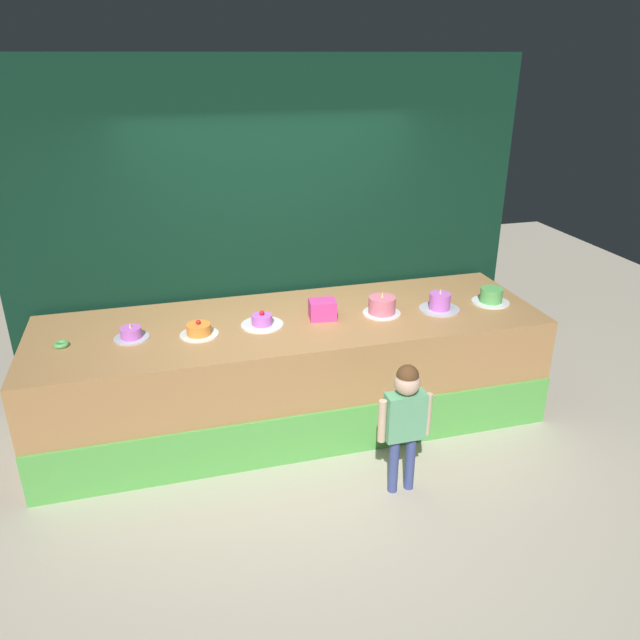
{
  "coord_description": "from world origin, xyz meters",
  "views": [
    {
      "loc": [
        -0.98,
        -3.82,
        2.93
      ],
      "look_at": [
        0.17,
        0.38,
        1.01
      ],
      "focal_mm": 34.13,
      "sensor_mm": 36.0,
      "label": 1
    }
  ],
  "objects_px": {
    "donut": "(61,344)",
    "child_figure": "(405,412)",
    "cake_center_left": "(262,321)",
    "cake_center_right": "(382,306)",
    "cake_right": "(440,303)",
    "cake_far_left": "(131,334)",
    "cake_far_right": "(491,296)",
    "cake_left": "(199,330)",
    "pink_box": "(322,309)"
  },
  "relations": [
    {
      "from": "donut",
      "to": "cake_far_left",
      "type": "distance_m",
      "value": 0.5
    },
    {
      "from": "cake_left",
      "to": "donut",
      "type": "bearing_deg",
      "value": 176.13
    },
    {
      "from": "cake_far_left",
      "to": "cake_far_right",
      "type": "relative_size",
      "value": 0.82
    },
    {
      "from": "cake_far_left",
      "to": "cake_right",
      "type": "height_order",
      "value": "cake_right"
    },
    {
      "from": "cake_right",
      "to": "cake_far_right",
      "type": "bearing_deg",
      "value": 3.27
    },
    {
      "from": "child_figure",
      "to": "cake_far_right",
      "type": "relative_size",
      "value": 3.13
    },
    {
      "from": "cake_far_left",
      "to": "cake_center_right",
      "type": "xyz_separation_m",
      "value": [
        2.01,
        -0.05,
        0.03
      ]
    },
    {
      "from": "cake_center_right",
      "to": "cake_right",
      "type": "bearing_deg",
      "value": -5.33
    },
    {
      "from": "cake_left",
      "to": "cake_right",
      "type": "height_order",
      "value": "cake_right"
    },
    {
      "from": "donut",
      "to": "cake_far_right",
      "type": "distance_m",
      "value": 3.52
    },
    {
      "from": "pink_box",
      "to": "cake_right",
      "type": "xyz_separation_m",
      "value": [
        1.01,
        -0.09,
        -0.02
      ]
    },
    {
      "from": "child_figure",
      "to": "pink_box",
      "type": "bearing_deg",
      "value": 104.45
    },
    {
      "from": "pink_box",
      "to": "cake_left",
      "type": "relative_size",
      "value": 0.71
    },
    {
      "from": "pink_box",
      "to": "donut",
      "type": "xyz_separation_m",
      "value": [
        -2.01,
        0.01,
        -0.06
      ]
    },
    {
      "from": "pink_box",
      "to": "cake_right",
      "type": "bearing_deg",
      "value": -4.91
    },
    {
      "from": "donut",
      "to": "cake_center_right",
      "type": "relative_size",
      "value": 0.35
    },
    {
      "from": "cake_right",
      "to": "donut",
      "type": "bearing_deg",
      "value": 178.23
    },
    {
      "from": "cake_far_right",
      "to": "cake_far_left",
      "type": "bearing_deg",
      "value": 178.65
    },
    {
      "from": "donut",
      "to": "cake_far_left",
      "type": "xyz_separation_m",
      "value": [
        0.5,
        0.01,
        0.02
      ]
    },
    {
      "from": "donut",
      "to": "cake_far_left",
      "type": "height_order",
      "value": "cake_far_left"
    },
    {
      "from": "child_figure",
      "to": "cake_left",
      "type": "height_order",
      "value": "cake_left"
    },
    {
      "from": "pink_box",
      "to": "cake_far_right",
      "type": "xyz_separation_m",
      "value": [
        1.51,
        -0.06,
        -0.02
      ]
    },
    {
      "from": "child_figure",
      "to": "cake_far_left",
      "type": "height_order",
      "value": "cake_far_left"
    },
    {
      "from": "cake_left",
      "to": "child_figure",
      "type": "bearing_deg",
      "value": -39.03
    },
    {
      "from": "cake_far_left",
      "to": "cake_far_right",
      "type": "bearing_deg",
      "value": -1.35
    },
    {
      "from": "child_figure",
      "to": "cake_center_left",
      "type": "relative_size",
      "value": 3.0
    },
    {
      "from": "cake_center_right",
      "to": "cake_right",
      "type": "distance_m",
      "value": 0.5
    },
    {
      "from": "cake_center_right",
      "to": "cake_far_right",
      "type": "relative_size",
      "value": 0.97
    },
    {
      "from": "cake_left",
      "to": "cake_far_right",
      "type": "distance_m",
      "value": 2.51
    },
    {
      "from": "pink_box",
      "to": "cake_right",
      "type": "relative_size",
      "value": 0.62
    },
    {
      "from": "donut",
      "to": "cake_far_right",
      "type": "height_order",
      "value": "cake_far_right"
    },
    {
      "from": "child_figure",
      "to": "pink_box",
      "type": "xyz_separation_m",
      "value": [
        -0.29,
        1.11,
        0.35
      ]
    },
    {
      "from": "cake_left",
      "to": "cake_center_left",
      "type": "bearing_deg",
      "value": 5.98
    },
    {
      "from": "cake_far_left",
      "to": "cake_far_right",
      "type": "height_order",
      "value": "cake_far_right"
    },
    {
      "from": "donut",
      "to": "child_figure",
      "type": "bearing_deg",
      "value": -25.89
    },
    {
      "from": "cake_center_right",
      "to": "cake_far_right",
      "type": "distance_m",
      "value": 1.01
    },
    {
      "from": "cake_far_right",
      "to": "cake_center_left",
      "type": "bearing_deg",
      "value": 178.59
    },
    {
      "from": "cake_far_left",
      "to": "cake_center_right",
      "type": "distance_m",
      "value": 2.01
    },
    {
      "from": "donut",
      "to": "cake_center_right",
      "type": "height_order",
      "value": "cake_center_right"
    },
    {
      "from": "cake_center_left",
      "to": "cake_left",
      "type": "bearing_deg",
      "value": -174.02
    },
    {
      "from": "cake_center_right",
      "to": "cake_right",
      "type": "height_order",
      "value": "same"
    },
    {
      "from": "cake_center_left",
      "to": "cake_right",
      "type": "height_order",
      "value": "cake_right"
    },
    {
      "from": "child_figure",
      "to": "cake_center_right",
      "type": "distance_m",
      "value": 1.14
    },
    {
      "from": "pink_box",
      "to": "cake_far_right",
      "type": "height_order",
      "value": "pink_box"
    },
    {
      "from": "donut",
      "to": "cake_far_right",
      "type": "xyz_separation_m",
      "value": [
        3.52,
        -0.06,
        0.04
      ]
    },
    {
      "from": "cake_center_right",
      "to": "cake_far_right",
      "type": "xyz_separation_m",
      "value": [
        1.01,
        -0.02,
        -0.01
      ]
    },
    {
      "from": "donut",
      "to": "cake_center_left",
      "type": "relative_size",
      "value": 0.33
    },
    {
      "from": "cake_left",
      "to": "pink_box",
      "type": "bearing_deg",
      "value": 3.48
    },
    {
      "from": "pink_box",
      "to": "donut",
      "type": "bearing_deg",
      "value": 179.8
    },
    {
      "from": "child_figure",
      "to": "donut",
      "type": "relative_size",
      "value": 9.2
    }
  ]
}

